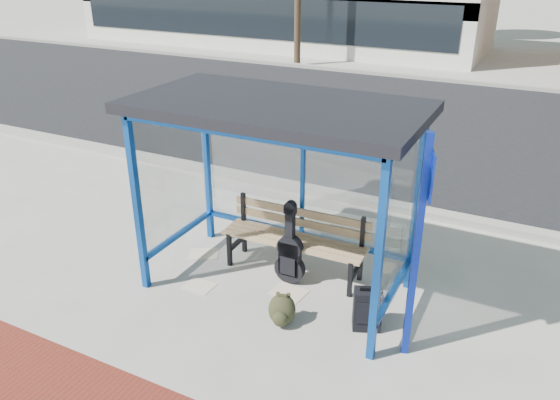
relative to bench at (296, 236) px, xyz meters
The scene contains 14 objects.
ground 0.70m from the bench, 95.41° to the right, with size 120.00×120.00×0.00m, color #B2ADA0.
curb_near 2.48m from the bench, 91.04° to the left, with size 60.00×0.25×0.12m, color gray.
street_asphalt 7.55m from the bench, 90.34° to the left, with size 60.00×10.00×0.00m, color black.
curb_far 12.64m from the bench, 90.20° to the left, with size 60.00×0.25×0.12m, color gray.
far_sidewalk 14.54m from the bench, 90.17° to the left, with size 60.00×4.00×0.01m, color #B2ADA0.
bus_shelter 1.60m from the bench, 96.37° to the right, with size 3.30×1.80×2.42m.
bench is the anchor object (origin of this frame).
guitar_bag 0.32m from the bench, 79.18° to the right, with size 0.40×0.12×1.08m.
suitcase 1.50m from the bench, 31.39° to the right, with size 0.37×0.30×0.55m.
backpack 1.23m from the bench, 72.33° to the right, with size 0.37×0.35×0.38m.
sign_post 2.19m from the bench, 28.61° to the right, with size 0.15×0.30×2.47m.
newspaper_a 1.45m from the bench, behind, with size 0.41×0.32×0.01m, color white.
newspaper_b 1.41m from the bench, 135.43° to the right, with size 0.37×0.29×0.01m, color white.
newspaper_c 0.76m from the bench, 73.68° to the right, with size 0.42×0.33×0.01m, color white.
Camera 1 is at (2.70, -5.26, 3.95)m, focal length 35.00 mm.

